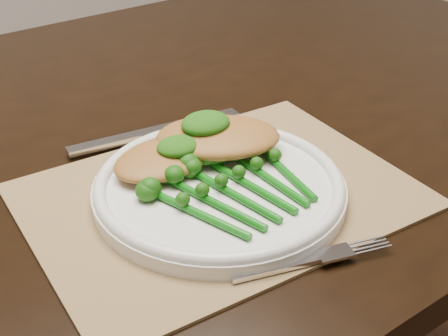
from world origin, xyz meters
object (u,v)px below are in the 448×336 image
dinner_plate (219,187)px  dining_table (150,325)px  placemat (220,195)px  broccolini_bundle (243,190)px  chicken_fillet_left (164,158)px

dinner_plate → dining_table: bearing=91.8°
placemat → broccolini_bundle: size_ratio=2.20×
placemat → chicken_fillet_left: 0.08m
dining_table → placemat: bearing=-91.6°
placemat → chicken_fillet_left: chicken_fillet_left is taller
chicken_fillet_left → placemat: bearing=-65.7°
placemat → dinner_plate: 0.01m
chicken_fillet_left → dinner_plate: bearing=-69.1°
dining_table → broccolini_bundle: broccolini_bundle is taller
dining_table → broccolini_bundle: (0.02, -0.24, 0.40)m
dinner_plate → broccolini_bundle: (0.01, -0.03, 0.01)m
dining_table → placemat: (0.01, -0.21, 0.37)m
dining_table → dinner_plate: size_ratio=6.06×
chicken_fillet_left → broccolini_bundle: (0.05, -0.09, -0.01)m
placemat → chicken_fillet_left: (-0.04, 0.06, 0.03)m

